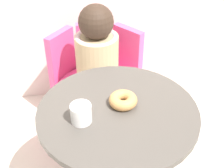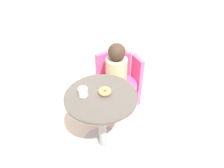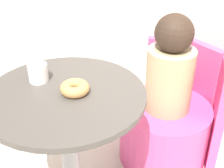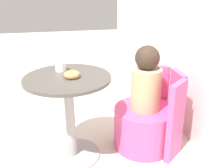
% 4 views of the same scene
% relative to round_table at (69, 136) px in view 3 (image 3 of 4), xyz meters
% --- Properties ---
extents(round_table, '(0.68, 0.68, 0.73)m').
position_rel_round_table_xyz_m(round_table, '(0.00, 0.00, 0.00)').
color(round_table, '#99999E').
rests_on(round_table, ground_plane).
extents(tub_chair, '(0.54, 0.54, 0.38)m').
position_rel_round_table_xyz_m(tub_chair, '(-0.03, 0.65, -0.31)').
color(tub_chair, '#E54C8C').
rests_on(tub_chair, ground_plane).
extents(booth_backrest, '(0.64, 0.23, 0.69)m').
position_rel_round_table_xyz_m(booth_backrest, '(-0.03, 0.88, -0.15)').
color(booth_backrest, '#E54C8C').
rests_on(booth_backrest, ground_plane).
extents(child_figure, '(0.26, 0.26, 0.56)m').
position_rel_round_table_xyz_m(child_figure, '(-0.03, 0.65, 0.14)').
color(child_figure, tan).
rests_on(child_figure, tub_chair).
extents(donut, '(0.12, 0.12, 0.05)m').
position_rel_round_table_xyz_m(donut, '(0.03, 0.03, 0.26)').
color(donut, tan).
rests_on(donut, round_table).
extents(cup, '(0.08, 0.08, 0.08)m').
position_rel_round_table_xyz_m(cup, '(-0.15, -0.05, 0.27)').
color(cup, white).
rests_on(cup, round_table).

